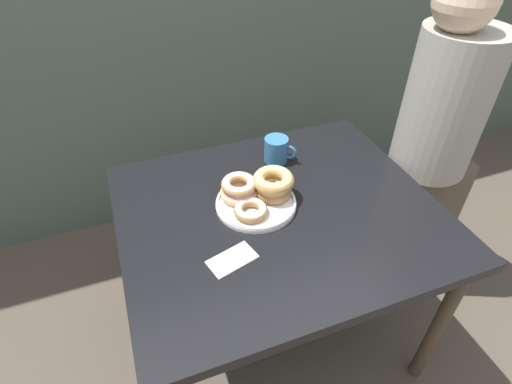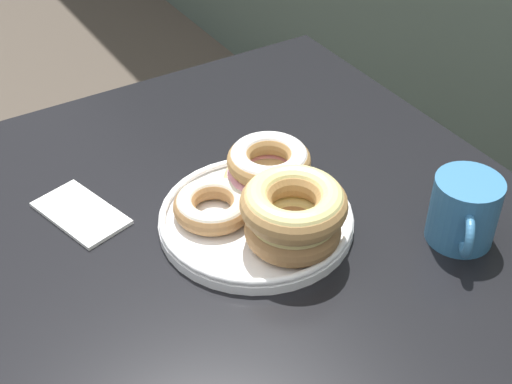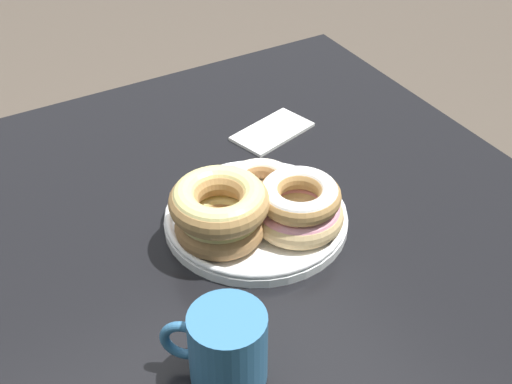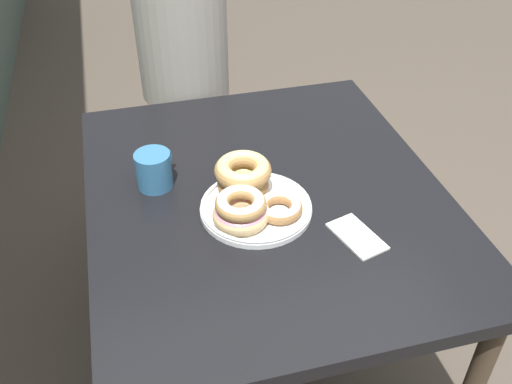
# 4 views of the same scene
# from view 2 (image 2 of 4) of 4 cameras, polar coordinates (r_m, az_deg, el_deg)

# --- Properties ---
(dining_table) EXTENTS (1.07, 0.91, 0.73)m
(dining_table) POSITION_cam_2_polar(r_m,az_deg,el_deg) (1.01, -0.21, -8.96)
(dining_table) COLOR black
(dining_table) RESTS_ON ground_plane
(donut_plate) EXTENTS (0.29, 0.28, 0.10)m
(donut_plate) POSITION_cam_2_polar(r_m,az_deg,el_deg) (0.99, 1.00, -0.75)
(donut_plate) COLOR white
(donut_plate) RESTS_ON dining_table
(coffee_mug) EXTENTS (0.11, 0.10, 0.10)m
(coffee_mug) POSITION_cam_2_polar(r_m,az_deg,el_deg) (1.00, 16.32, -1.43)
(coffee_mug) COLOR teal
(coffee_mug) RESTS_ON dining_table
(napkin) EXTENTS (0.16, 0.11, 0.01)m
(napkin) POSITION_cam_2_polar(r_m,az_deg,el_deg) (1.06, -13.84, -1.66)
(napkin) COLOR white
(napkin) RESTS_ON dining_table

